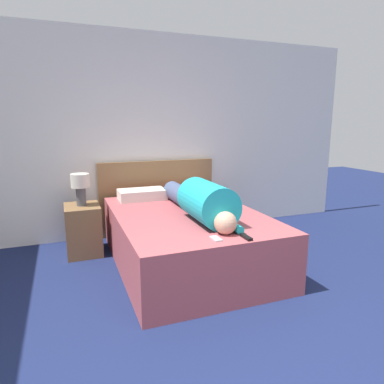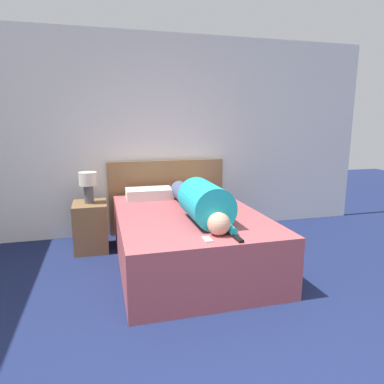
# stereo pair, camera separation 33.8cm
# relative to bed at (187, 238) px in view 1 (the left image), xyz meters

# --- Properties ---
(wall_back) EXTENTS (6.31, 0.06, 2.60)m
(wall_back) POSITION_rel_bed_xyz_m (-0.24, 1.21, 1.02)
(wall_back) COLOR white
(wall_back) RESTS_ON ground_plane
(bed) EXTENTS (1.44, 2.06, 0.56)m
(bed) POSITION_rel_bed_xyz_m (0.00, 0.00, 0.00)
(bed) COLOR #A84C51
(bed) RESTS_ON ground_plane
(headboard) EXTENTS (1.56, 0.04, 0.98)m
(headboard) POSITION_rel_bed_xyz_m (0.00, 1.14, 0.21)
(headboard) COLOR olive
(headboard) RESTS_ON ground_plane
(nightstand) EXTENTS (0.38, 0.47, 0.57)m
(nightstand) POSITION_rel_bed_xyz_m (-1.01, 0.69, 0.00)
(nightstand) COLOR brown
(nightstand) RESTS_ON ground_plane
(table_lamp) EXTENTS (0.20, 0.20, 0.36)m
(table_lamp) POSITION_rel_bed_xyz_m (-1.01, 0.69, 0.52)
(table_lamp) COLOR #4C4C51
(table_lamp) RESTS_ON nightstand
(person_lying) EXTENTS (0.38, 1.59, 0.38)m
(person_lying) POSITION_rel_bed_xyz_m (0.07, -0.23, 0.44)
(person_lying) COLOR tan
(person_lying) RESTS_ON bed
(pillow_near_headboard) EXTENTS (0.56, 0.33, 0.12)m
(pillow_near_headboard) POSITION_rel_bed_xyz_m (-0.30, 0.78, 0.34)
(pillow_near_headboard) COLOR silver
(pillow_near_headboard) RESTS_ON bed
(pillow_second) EXTENTS (0.53, 0.33, 0.11)m
(pillow_second) POSITION_rel_bed_xyz_m (0.33, 0.78, 0.33)
(pillow_second) COLOR silver
(pillow_second) RESTS_ON bed
(tv_remote) EXTENTS (0.04, 0.15, 0.02)m
(tv_remote) POSITION_rel_bed_xyz_m (0.17, -0.93, 0.29)
(tv_remote) COLOR black
(tv_remote) RESTS_ON bed
(cell_phone) EXTENTS (0.06, 0.13, 0.01)m
(cell_phone) POSITION_rel_bed_xyz_m (-0.06, -0.86, 0.28)
(cell_phone) COLOR #B2B7BC
(cell_phone) RESTS_ON bed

